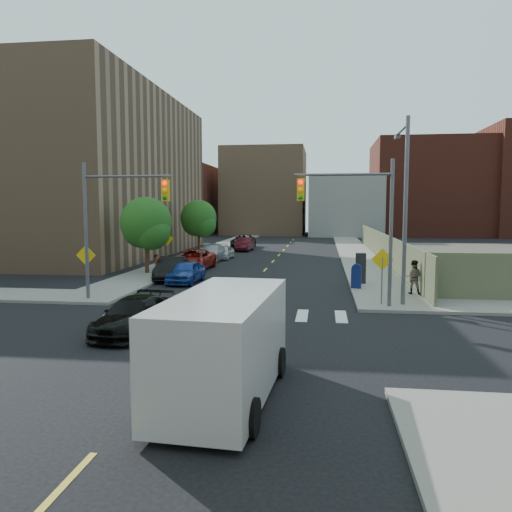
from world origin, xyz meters
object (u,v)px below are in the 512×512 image
(cargo_van, at_px, (226,342))
(mailbox, at_px, (356,276))
(pedestrian_east, at_px, (413,277))
(parked_car_maroon, at_px, (245,244))
(parked_car_silver, at_px, (211,253))
(pedestrian_west, at_px, (157,267))
(parked_car_black, at_px, (172,268))
(payphone, at_px, (361,268))
(black_sedan, at_px, (134,316))
(parked_car_blue, at_px, (186,272))
(parked_car_white, at_px, (224,252))
(parked_car_red, at_px, (193,260))
(parked_car_grey, at_px, (243,241))

(cargo_van, bearing_deg, mailbox, 79.34)
(pedestrian_east, bearing_deg, parked_car_maroon, -50.28)
(parked_car_silver, bearing_deg, pedestrian_west, -90.16)
(parked_car_black, relative_size, payphone, 2.49)
(parked_car_black, xyz_separation_m, black_sedan, (2.77, -13.76, -0.09))
(parked_car_blue, distance_m, pedestrian_east, 13.75)
(parked_car_white, height_order, payphone, payphone)
(payphone, distance_m, pedestrian_east, 4.28)
(parked_car_red, height_order, pedestrian_east, pedestrian_east)
(parked_car_blue, bearing_deg, cargo_van, -69.14)
(parked_car_white, xyz_separation_m, pedestrian_west, (-1.52, -14.39, 0.33))
(parked_car_blue, bearing_deg, pedestrian_east, -10.63)
(mailbox, relative_size, pedestrian_west, 0.88)
(parked_car_silver, relative_size, pedestrian_west, 3.17)
(payphone, relative_size, pedestrian_east, 1.02)
(parked_car_white, bearing_deg, parked_car_red, -92.11)
(mailbox, bearing_deg, parked_car_maroon, 119.39)
(cargo_van, relative_size, payphone, 3.23)
(parked_car_white, relative_size, pedestrian_east, 1.99)
(parked_car_black, distance_m, parked_car_red, 5.35)
(parked_car_red, relative_size, pedestrian_west, 3.53)
(black_sedan, distance_m, payphone, 16.03)
(parked_car_grey, bearing_deg, parked_car_black, -92.68)
(parked_car_silver, xyz_separation_m, mailbox, (11.76, -14.21, 0.09))
(parked_car_grey, bearing_deg, cargo_van, -83.14)
(parked_car_grey, xyz_separation_m, black_sedan, (2.33, -40.77, -0.10))
(mailbox, height_order, pedestrian_west, pedestrian_west)
(parked_car_maroon, height_order, black_sedan, parked_car_maroon)
(parked_car_blue, bearing_deg, parked_car_grey, 93.95)
(parked_car_black, distance_m, parked_car_grey, 27.01)
(parked_car_blue, relative_size, cargo_van, 0.71)
(parked_car_black, xyz_separation_m, parked_car_red, (0.00, 5.35, 0.03))
(parked_car_maroon, height_order, cargo_van, cargo_van)
(mailbox, height_order, payphone, payphone)
(parked_car_grey, height_order, mailbox, same)
(parked_car_blue, bearing_deg, parked_car_white, 94.43)
(black_sedan, distance_m, pedestrian_east, 15.26)
(parked_car_black, bearing_deg, cargo_van, -74.82)
(parked_car_blue, relative_size, parked_car_silver, 0.83)
(parked_car_maroon, distance_m, parked_car_grey, 4.50)
(black_sedan, relative_size, pedestrian_east, 2.55)
(parked_car_silver, height_order, pedestrian_east, pedestrian_east)
(parked_car_black, relative_size, parked_car_red, 0.82)
(cargo_van, bearing_deg, parked_car_maroon, 102.05)
(parked_car_black, relative_size, mailbox, 3.28)
(black_sedan, xyz_separation_m, mailbox, (9.03, 11.10, 0.16))
(parked_car_red, distance_m, parked_car_white, 8.43)
(parked_car_red, distance_m, parked_car_grey, 21.66)
(parked_car_silver, relative_size, black_sedan, 1.09)
(parked_car_black, xyz_separation_m, payphone, (12.18, -0.79, 0.32))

